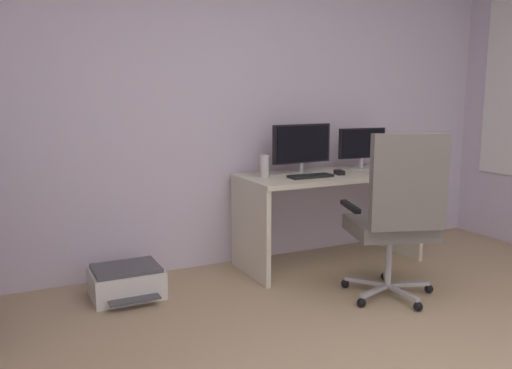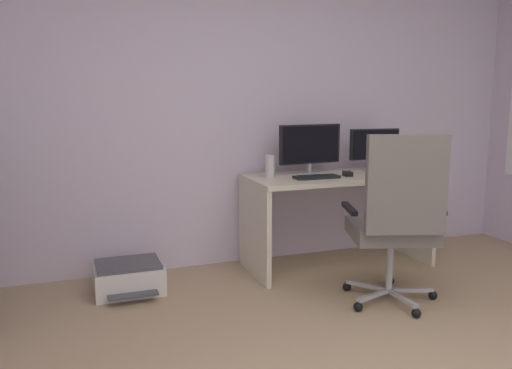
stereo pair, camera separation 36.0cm
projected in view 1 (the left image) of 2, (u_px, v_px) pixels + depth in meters
name	position (u px, v px, depth m)	size (l,w,h in m)	color
wall_back	(217.00, 104.00, 4.16)	(5.23, 0.10, 2.56)	silver
desk	(329.00, 198.00, 4.25)	(1.44, 0.64, 0.74)	beige
monitor_main	(302.00, 146.00, 4.18)	(0.53, 0.18, 0.39)	#B2B5B7
monitor_secondary	(362.00, 146.00, 4.43)	(0.42, 0.18, 0.34)	#B2B5B7
keyboard	(310.00, 176.00, 4.02)	(0.34, 0.13, 0.02)	black
computer_mouse	(339.00, 172.00, 4.16)	(0.06, 0.10, 0.03)	black
desktop_speaker	(264.00, 166.00, 4.00)	(0.07, 0.07, 0.17)	silver
office_chair	(397.00, 213.00, 3.43)	(0.67, 0.66, 1.12)	#B7BABC
printer	(127.00, 282.00, 3.60)	(0.47, 0.45, 0.21)	white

